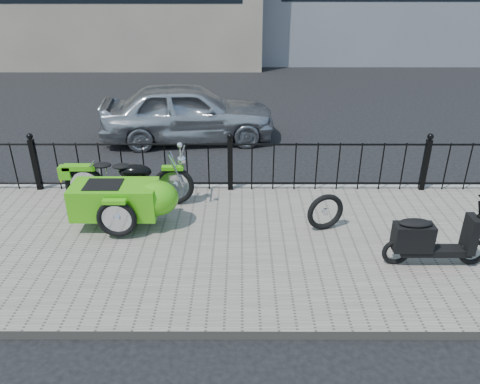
{
  "coord_description": "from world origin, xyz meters",
  "views": [
    {
      "loc": [
        0.19,
        -6.44,
        3.87
      ],
      "look_at": [
        0.18,
        -0.1,
        0.75
      ],
      "focal_mm": 35.0,
      "sensor_mm": 36.0,
      "label": 1
    }
  ],
  "objects_px": {
    "motorcycle_sidecar": "(129,195)",
    "spare_tire": "(325,212)",
    "sedan_car": "(188,112)",
    "scooter": "(430,240)"
  },
  "relations": [
    {
      "from": "motorcycle_sidecar",
      "to": "spare_tire",
      "type": "distance_m",
      "value": 3.07
    },
    {
      "from": "spare_tire",
      "to": "motorcycle_sidecar",
      "type": "bearing_deg",
      "value": 175.77
    },
    {
      "from": "sedan_car",
      "to": "motorcycle_sidecar",
      "type": "bearing_deg",
      "value": 167.13
    },
    {
      "from": "motorcycle_sidecar",
      "to": "sedan_car",
      "type": "height_order",
      "value": "sedan_car"
    },
    {
      "from": "motorcycle_sidecar",
      "to": "spare_tire",
      "type": "xyz_separation_m",
      "value": [
        3.06,
        -0.23,
        -0.17
      ]
    },
    {
      "from": "motorcycle_sidecar",
      "to": "sedan_car",
      "type": "xyz_separation_m",
      "value": [
        0.51,
        4.2,
        0.1
      ]
    },
    {
      "from": "spare_tire",
      "to": "sedan_car",
      "type": "relative_size",
      "value": 0.15
    },
    {
      "from": "spare_tire",
      "to": "sedan_car",
      "type": "bearing_deg",
      "value": 119.89
    },
    {
      "from": "motorcycle_sidecar",
      "to": "scooter",
      "type": "height_order",
      "value": "motorcycle_sidecar"
    },
    {
      "from": "sedan_car",
      "to": "spare_tire",
      "type": "bearing_deg",
      "value": -156.0
    }
  ]
}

